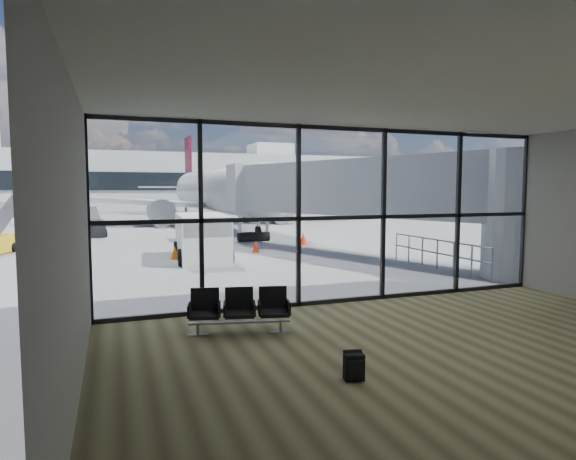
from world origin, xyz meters
TOP-DOWN VIEW (x-y plane):
  - ground at (0.00, 40.00)m, footprint 220.00×220.00m
  - lounge_shell at (0.00, -4.80)m, footprint 12.02×8.01m
  - glass_curtain_wall at (0.00, 0.00)m, footprint 12.10×0.12m
  - jet_bridge at (4.90, 7.07)m, footprint 8.00×16.50m
  - apron_railing at (5.60, 3.50)m, footprint 0.06×5.46m
  - far_terminal at (-0.59, 61.97)m, footprint 80.00×12.20m
  - tree_4 at (-21.00, 72.00)m, footprint 5.61×5.61m
  - tree_5 at (-15.00, 72.00)m, footprint 6.27×6.27m
  - seating_row at (-3.12, -1.63)m, footprint 2.05×1.00m
  - backpack at (-2.09, -4.67)m, footprint 0.33×0.32m
  - airliner at (2.86, 30.86)m, footprint 30.19×34.89m
  - service_van at (-2.09, 8.70)m, footprint 2.34×4.44m
  - belt_loader at (-6.85, 21.43)m, footprint 1.89×4.02m
  - traffic_cone_a at (-3.12, 9.39)m, footprint 0.39×0.39m
  - traffic_cone_b at (3.87, 12.35)m, footprint 0.47×0.47m
  - traffic_cone_c at (0.69, 10.35)m, footprint 0.38×0.38m

SIDE VIEW (x-z plane):
  - ground at x=0.00m, z-range 0.00..0.00m
  - backpack at x=-2.09m, z-range -0.01..0.45m
  - traffic_cone_c at x=0.69m, z-range -0.01..0.53m
  - traffic_cone_a at x=-3.12m, z-range -0.01..0.55m
  - traffic_cone_b at x=3.87m, z-range -0.02..0.65m
  - seating_row at x=-3.12m, z-range 0.05..0.96m
  - belt_loader at x=-6.85m, z-range -0.29..1.49m
  - apron_railing at x=5.60m, z-range 0.16..1.27m
  - service_van at x=-2.09m, z-range 0.03..1.91m
  - glass_curtain_wall at x=0.00m, z-range 0.00..4.50m
  - lounge_shell at x=0.00m, z-range 0.40..4.91m
  - airliner at x=2.86m, z-range -1.76..7.24m
  - jet_bridge at x=4.90m, z-range 0.59..4.92m
  - far_terminal at x=-0.59m, z-range -1.29..9.71m
  - tree_4 at x=-21.00m, z-range 1.22..9.29m
  - tree_5 at x=-15.00m, z-range 1.36..10.39m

